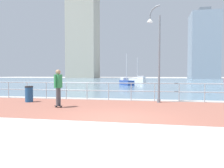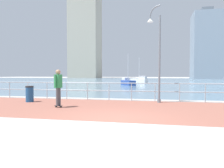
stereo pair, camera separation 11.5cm
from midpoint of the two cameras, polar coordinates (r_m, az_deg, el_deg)
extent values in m
plane|color=#ADAAA5|center=(47.52, 9.48, 0.52)|extent=(220.00, 220.00, 0.00)
cube|color=#935647|center=(10.20, 2.88, -6.40)|extent=(28.00, 6.09, 0.01)
cube|color=slate|center=(58.05, 9.80, 0.86)|extent=(180.00, 88.00, 0.00)
cylinder|color=#9EADB7|center=(16.36, -25.86, -1.43)|extent=(0.05, 0.05, 1.07)
cylinder|color=#9EADB7|center=(15.56, -21.74, -1.55)|extent=(0.05, 0.05, 1.07)
cylinder|color=#9EADB7|center=(14.84, -17.20, -1.67)|extent=(0.05, 0.05, 1.07)
cylinder|color=#9EADB7|center=(14.23, -12.24, -1.79)|extent=(0.05, 0.05, 1.07)
cylinder|color=#9EADB7|center=(13.73, -6.87, -1.90)|extent=(0.05, 0.05, 1.07)
cylinder|color=#9EADB7|center=(13.37, -1.15, -2.00)|extent=(0.05, 0.05, 1.07)
cylinder|color=#9EADB7|center=(13.14, 4.82, -2.09)|extent=(0.05, 0.05, 1.07)
cylinder|color=#9EADB7|center=(13.06, 10.94, -2.15)|extent=(0.05, 0.05, 1.07)
cylinder|color=#9EADB7|center=(13.12, 17.07, -2.19)|extent=(0.05, 0.05, 1.07)
cylinder|color=#9EADB7|center=(13.34, 23.07, -2.21)|extent=(0.05, 0.05, 1.07)
cylinder|color=#9EADB7|center=(13.11, 4.83, 0.24)|extent=(25.20, 0.06, 0.06)
cylinder|color=#9EADB7|center=(13.13, 4.82, -1.86)|extent=(25.20, 0.06, 0.06)
cylinder|color=slate|center=(12.50, 11.99, -4.36)|extent=(0.19, 0.19, 0.20)
cylinder|color=slate|center=(12.45, 12.09, 6.39)|extent=(0.12, 0.12, 4.88)
cylinder|color=slate|center=(13.01, 11.86, 19.58)|extent=(0.20, 0.12, 0.11)
cylinder|color=slate|center=(13.03, 11.17, 19.36)|extent=(0.21, 0.12, 0.15)
cylinder|color=slate|center=(13.03, 10.57, 18.97)|extent=(0.20, 0.12, 0.18)
cylinder|color=slate|center=(13.02, 10.11, 18.44)|extent=(0.18, 0.12, 0.19)
cylinder|color=slate|center=(13.00, 9.82, 17.82)|extent=(0.14, 0.11, 0.19)
cylinder|color=slate|center=(12.96, 9.72, 17.16)|extent=(0.10, 0.10, 0.17)
cone|color=silver|center=(12.91, 9.72, 16.30)|extent=(0.36, 0.36, 0.22)
cylinder|color=black|center=(10.77, -14.95, -5.87)|extent=(0.06, 0.04, 0.06)
cylinder|color=black|center=(10.83, -14.71, -5.82)|extent=(0.06, 0.04, 0.06)
cylinder|color=black|center=(10.62, -13.83, -5.97)|extent=(0.06, 0.04, 0.06)
cylinder|color=black|center=(10.68, -13.59, -5.92)|extent=(0.06, 0.04, 0.06)
cube|color=black|center=(10.72, -14.28, -5.63)|extent=(0.41, 0.18, 0.02)
cylinder|color=#4C4C51|center=(10.60, -14.56, -3.33)|extent=(0.15, 0.15, 0.86)
cylinder|color=#4C4C51|center=(10.73, -14.05, -3.25)|extent=(0.15, 0.15, 0.86)
cube|color=#2D8C4C|center=(10.62, -14.35, 0.73)|extent=(0.30, 0.38, 0.64)
cylinder|color=#2D8C4C|center=(10.43, -15.08, 0.78)|extent=(0.10, 0.10, 0.61)
cylinder|color=#2D8C4C|center=(10.80, -13.63, 0.85)|extent=(0.10, 0.10, 0.61)
sphere|color=#A37A5B|center=(10.61, -14.37, 3.10)|extent=(0.24, 0.24, 0.24)
cylinder|color=navy|center=(13.34, -21.32, -2.65)|extent=(0.44, 0.44, 0.85)
cylinder|color=#262628|center=(13.31, -21.35, -0.65)|extent=(0.46, 0.46, 0.08)
cube|color=white|center=(44.99, 6.65, 0.93)|extent=(3.69, 2.91, 0.78)
cube|color=silver|center=(44.32, 7.78, 1.69)|extent=(1.53, 1.37, 0.43)
cylinder|color=silver|center=(44.99, 6.66, 4.20)|extent=(0.09, 0.09, 4.35)
cylinder|color=silver|center=(44.49, 7.48, 2.08)|extent=(1.43, 0.94, 0.07)
cube|color=#284799|center=(32.61, 3.76, 0.32)|extent=(2.63, 3.46, 0.73)
cube|color=silver|center=(33.54, 3.08, 1.35)|extent=(1.26, 1.43, 0.40)
cylinder|color=silver|center=(32.61, 3.77, 4.51)|extent=(0.08, 0.08, 4.04)
cylinder|color=silver|center=(33.28, 3.26, 1.83)|extent=(0.83, 1.35, 0.06)
cube|color=#8493A3|center=(94.98, 23.03, 9.15)|extent=(10.61, 11.30, 25.95)
cube|color=slate|center=(97.65, 23.17, 17.32)|extent=(4.24, 4.52, 2.00)
cube|color=#B2AD99|center=(111.99, -7.70, 12.32)|extent=(14.46, 11.82, 41.64)
camera|label=1|loc=(0.06, -90.30, -0.01)|focal=34.57mm
camera|label=2|loc=(0.06, 89.70, 0.01)|focal=34.57mm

